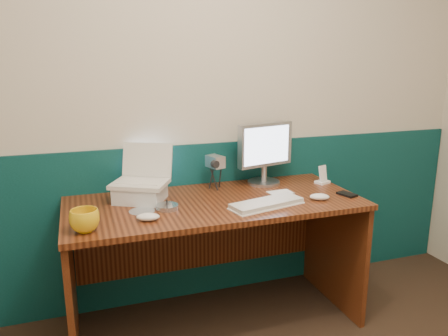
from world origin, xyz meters
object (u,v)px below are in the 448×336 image
object	(u,v)px
keyboard	(267,204)
camcorder	(215,171)
laptop	(139,164)
monitor	(264,154)
desk	(216,263)
mug	(85,221)

from	to	relation	value
keyboard	camcorder	xyz separation A→B (m)	(-0.16, 0.39, 0.10)
laptop	camcorder	distance (m)	0.47
monitor	camcorder	world-z (taller)	monitor
laptop	keyboard	distance (m)	0.71
desk	monitor	bearing A→B (deg)	30.02
laptop	mug	size ratio (longest dim) A/B	2.18
desk	keyboard	xyz separation A→B (m)	(0.23, -0.18, 0.39)
laptop	monitor	world-z (taller)	monitor
laptop	camcorder	bearing A→B (deg)	38.80
laptop	mug	xyz separation A→B (m)	(-0.30, -0.36, -0.15)
laptop	keyboard	bearing A→B (deg)	1.96
laptop	mug	distance (m)	0.49
desk	camcorder	bearing A→B (deg)	72.07
monitor	keyboard	distance (m)	0.46
keyboard	mug	bearing A→B (deg)	170.40
desk	monitor	distance (m)	0.72
monitor	mug	xyz separation A→B (m)	(-1.08, -0.46, -0.13)
camcorder	laptop	bearing A→B (deg)	171.83
desk	camcorder	distance (m)	0.53
desk	laptop	size ratio (longest dim) A/B	5.57
desk	laptop	bearing A→B (deg)	161.55
desk	laptop	distance (m)	0.71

